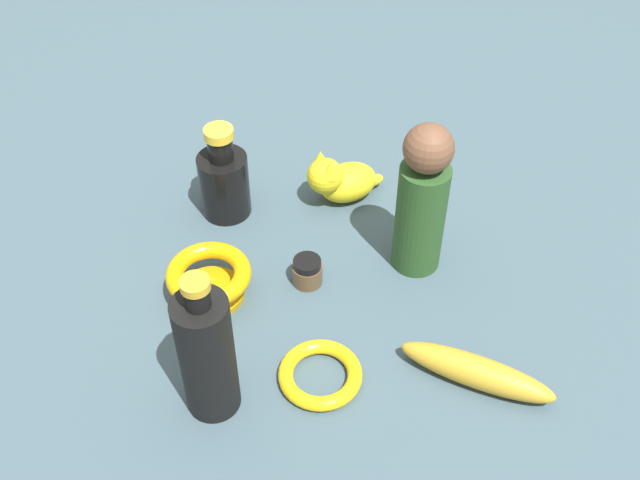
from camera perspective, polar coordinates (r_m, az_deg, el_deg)
ground at (r=1.09m, az=0.00°, el=-3.08°), size 2.00×2.00×0.00m
bottle_tall at (r=0.90m, az=-8.42°, el=-8.35°), size 0.07×0.07×0.22m
nail_polish_jar at (r=1.08m, az=-0.98°, el=-2.23°), size 0.04×0.04×0.04m
banana at (r=0.99m, az=11.50°, el=-9.54°), size 0.12×0.20×0.04m
cat_figurine at (r=1.19m, az=1.52°, el=4.51°), size 0.10×0.12×0.09m
bottle_short at (r=1.17m, az=-7.16°, el=4.42°), size 0.08×0.08×0.15m
person_figure_adult at (r=1.05m, az=7.55°, el=2.94°), size 0.07×0.07×0.24m
bangle at (r=0.98m, az=0.19°, el=-9.93°), size 0.11×0.11×0.02m
bowl at (r=1.06m, az=-8.24°, el=-2.81°), size 0.12×0.12×0.05m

